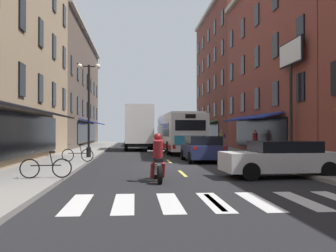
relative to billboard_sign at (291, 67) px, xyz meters
The scene contains 16 objects.
ground_plane 9.30m from the billboard_sign, 159.41° to the right, with size 34.80×80.00×0.10m, color black.
lane_centre_dashes 9.35m from the billboard_sign, 157.65° to the right, with size 0.14×73.90×0.01m.
crosswalk_near 15.46m from the billboard_sign, 119.13° to the right, with size 7.10×2.80×0.01m.
sidewalk_left 14.26m from the billboard_sign, 168.44° to the right, with size 3.00×80.00×0.14m, color gray.
sidewalk_right 6.07m from the billboard_sign, 113.47° to the right, with size 3.00×80.00×0.14m, color gray.
billboard_sign is the anchor object (origin of this frame).
transit_bus 11.68m from the billboard_sign, 119.54° to the left, with size 2.82×11.73×3.07m.
box_truck 16.44m from the billboard_sign, 122.56° to the left, with size 2.60×7.22×3.94m.
sedan_near 6.99m from the billboard_sign, behind, with size 2.09×4.26×1.45m.
sedan_mid 9.75m from the billboard_sign, 114.47° to the right, with size 4.39×2.16×1.36m.
motorcycle_rider 12.81m from the billboard_sign, 133.55° to the right, with size 0.62×2.07×1.66m.
bicycle_near 12.99m from the billboard_sign, behind, with size 1.69×0.51×0.91m.
bicycle_mid 15.49m from the billboard_sign, 144.62° to the right, with size 1.71×0.48×0.91m.
pedestrian_near 11.86m from the billboard_sign, 98.57° to the left, with size 0.52×0.39×1.70m.
pedestrian_mid 7.48m from the billboard_sign, 92.43° to the left, with size 0.36×0.36×1.69m.
street_lamp_twin 12.18m from the billboard_sign, 169.42° to the left, with size 1.42×0.32×5.69m.
Camera 1 is at (-1.94, -19.61, 1.74)m, focal length 42.53 mm.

